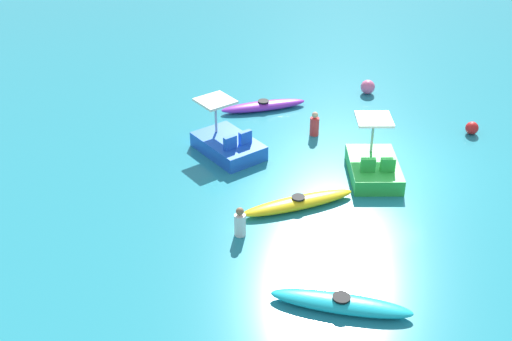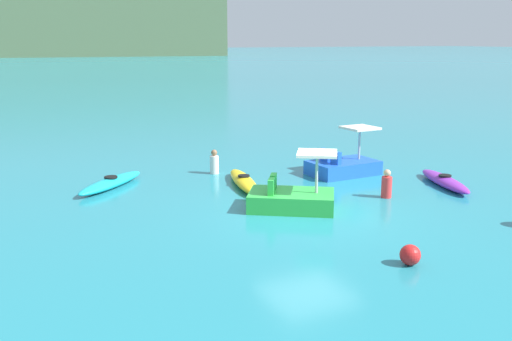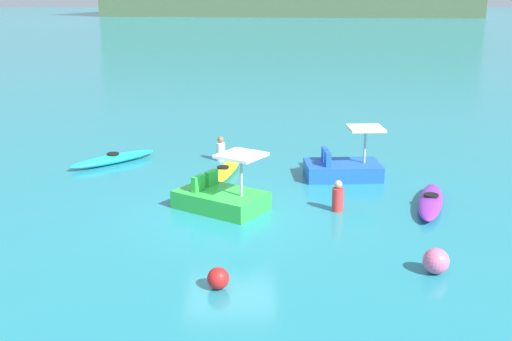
{
  "view_description": "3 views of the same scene",
  "coord_description": "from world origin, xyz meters",
  "px_view_note": "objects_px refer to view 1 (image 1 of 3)",
  "views": [
    {
      "loc": [
        -12.87,
        13.66,
        10.83
      ],
      "look_at": [
        1.71,
        3.65,
        0.28
      ],
      "focal_mm": 46.54,
      "sensor_mm": 36.0,
      "label": 1
    },
    {
      "loc": [
        -8.36,
        -13.37,
        4.75
      ],
      "look_at": [
        0.21,
        3.72,
        0.44
      ],
      "focal_mm": 40.98,
      "sensor_mm": 36.0,
      "label": 2
    },
    {
      "loc": [
        0.53,
        -15.49,
        5.74
      ],
      "look_at": [
        0.74,
        2.35,
        0.58
      ],
      "focal_mm": 42.6,
      "sensor_mm": 36.0,
      "label": 3
    }
  ],
  "objects_px": {
    "kayak_purple": "(263,106)",
    "pedal_boat_blue": "(228,144)",
    "kayak_cyan": "(341,303)",
    "buoy_red": "(472,128)",
    "person_near_shore": "(315,125)",
    "pedal_boat_green": "(374,166)",
    "kayak_yellow": "(298,203)",
    "buoy_pink": "(368,87)",
    "person_by_kayaks": "(240,223)"
  },
  "relations": [
    {
      "from": "pedal_boat_blue",
      "to": "buoy_red",
      "type": "height_order",
      "value": "pedal_boat_blue"
    },
    {
      "from": "kayak_purple",
      "to": "pedal_boat_blue",
      "type": "bearing_deg",
      "value": 125.43
    },
    {
      "from": "kayak_purple",
      "to": "kayak_cyan",
      "type": "height_order",
      "value": "same"
    },
    {
      "from": "pedal_boat_green",
      "to": "person_near_shore",
      "type": "height_order",
      "value": "pedal_boat_green"
    },
    {
      "from": "kayak_purple",
      "to": "person_near_shore",
      "type": "relative_size",
      "value": 3.74
    },
    {
      "from": "kayak_purple",
      "to": "kayak_yellow",
      "type": "xyz_separation_m",
      "value": [
        -5.96,
        2.95,
        -0.0
      ]
    },
    {
      "from": "buoy_pink",
      "to": "person_by_kayaks",
      "type": "xyz_separation_m",
      "value": [
        -5.01,
        9.32,
        0.11
      ]
    },
    {
      "from": "kayak_yellow",
      "to": "pedal_boat_green",
      "type": "xyz_separation_m",
      "value": [
        0.08,
        -3.04,
        0.17
      ]
    },
    {
      "from": "kayak_yellow",
      "to": "kayak_cyan",
      "type": "bearing_deg",
      "value": 155.77
    },
    {
      "from": "kayak_cyan",
      "to": "buoy_red",
      "type": "relative_size",
      "value": 6.44
    },
    {
      "from": "buoy_red",
      "to": "kayak_purple",
      "type": "bearing_deg",
      "value": 40.45
    },
    {
      "from": "kayak_purple",
      "to": "buoy_red",
      "type": "height_order",
      "value": "buoy_red"
    },
    {
      "from": "kayak_cyan",
      "to": "person_by_kayaks",
      "type": "relative_size",
      "value": 3.32
    },
    {
      "from": "pedal_boat_green",
      "to": "buoy_pink",
      "type": "bearing_deg",
      "value": -41.08
    },
    {
      "from": "buoy_pink",
      "to": "person_by_kayaks",
      "type": "bearing_deg",
      "value": 118.26
    },
    {
      "from": "kayak_yellow",
      "to": "pedal_boat_green",
      "type": "distance_m",
      "value": 3.04
    },
    {
      "from": "pedal_boat_blue",
      "to": "person_near_shore",
      "type": "distance_m",
      "value": 3.23
    },
    {
      "from": "buoy_red",
      "to": "kayak_cyan",
      "type": "bearing_deg",
      "value": 113.5
    },
    {
      "from": "pedal_boat_green",
      "to": "buoy_red",
      "type": "relative_size",
      "value": 6.24
    },
    {
      "from": "kayak_purple",
      "to": "buoy_pink",
      "type": "bearing_deg",
      "value": -104.81
    },
    {
      "from": "pedal_boat_blue",
      "to": "person_by_kayaks",
      "type": "distance_m",
      "value": 4.64
    },
    {
      "from": "kayak_yellow",
      "to": "pedal_boat_green",
      "type": "height_order",
      "value": "pedal_boat_green"
    },
    {
      "from": "pedal_boat_blue",
      "to": "person_near_shore",
      "type": "height_order",
      "value": "pedal_boat_blue"
    },
    {
      "from": "kayak_cyan",
      "to": "person_by_kayaks",
      "type": "bearing_deg",
      "value": 5.13
    },
    {
      "from": "kayak_cyan",
      "to": "buoy_red",
      "type": "distance_m",
      "value": 10.5
    },
    {
      "from": "kayak_yellow",
      "to": "buoy_red",
      "type": "bearing_deg",
      "value": -88.39
    },
    {
      "from": "buoy_red",
      "to": "person_by_kayaks",
      "type": "xyz_separation_m",
      "value": [
        -0.39,
        9.97,
        0.16
      ]
    },
    {
      "from": "buoy_red",
      "to": "pedal_boat_green",
      "type": "bearing_deg",
      "value": 91.67
    },
    {
      "from": "buoy_pink",
      "to": "person_near_shore",
      "type": "xyz_separation_m",
      "value": [
        -1.55,
        3.94,
        0.11
      ]
    },
    {
      "from": "buoy_red",
      "to": "pedal_boat_blue",
      "type": "bearing_deg",
      "value": 64.54
    },
    {
      "from": "pedal_boat_green",
      "to": "buoy_red",
      "type": "distance_m",
      "value": 4.81
    },
    {
      "from": "buoy_pink",
      "to": "buoy_red",
      "type": "relative_size",
      "value": 1.24
    },
    {
      "from": "kayak_purple",
      "to": "kayak_cyan",
      "type": "bearing_deg",
      "value": 154.51
    },
    {
      "from": "person_near_shore",
      "to": "person_by_kayaks",
      "type": "relative_size",
      "value": 1.0
    },
    {
      "from": "buoy_red",
      "to": "person_by_kayaks",
      "type": "bearing_deg",
      "value": 92.21
    },
    {
      "from": "pedal_boat_blue",
      "to": "buoy_pink",
      "type": "distance_m",
      "value": 7.17
    },
    {
      "from": "pedal_boat_blue",
      "to": "buoy_red",
      "type": "bearing_deg",
      "value": -115.46
    },
    {
      "from": "kayak_yellow",
      "to": "kayak_purple",
      "type": "bearing_deg",
      "value": -26.32
    },
    {
      "from": "kayak_yellow",
      "to": "person_by_kayaks",
      "type": "relative_size",
      "value": 4.0
    },
    {
      "from": "pedal_boat_green",
      "to": "person_by_kayaks",
      "type": "relative_size",
      "value": 3.21
    },
    {
      "from": "pedal_boat_green",
      "to": "buoy_red",
      "type": "bearing_deg",
      "value": -88.33
    },
    {
      "from": "person_near_shore",
      "to": "kayak_yellow",
      "type": "bearing_deg",
      "value": 135.39
    },
    {
      "from": "kayak_yellow",
      "to": "kayak_cyan",
      "type": "distance_m",
      "value": 4.35
    },
    {
      "from": "kayak_yellow",
      "to": "buoy_pink",
      "type": "xyz_separation_m",
      "value": [
        4.84,
        -7.19,
        0.12
      ]
    },
    {
      "from": "kayak_yellow",
      "to": "person_by_kayaks",
      "type": "xyz_separation_m",
      "value": [
        -0.16,
        2.13,
        0.22
      ]
    },
    {
      "from": "pedal_boat_green",
      "to": "pedal_boat_blue",
      "type": "distance_m",
      "value": 4.85
    },
    {
      "from": "person_by_kayaks",
      "to": "kayak_cyan",
      "type": "bearing_deg",
      "value": -174.87
    },
    {
      "from": "kayak_cyan",
      "to": "person_near_shore",
      "type": "bearing_deg",
      "value": -34.73
    },
    {
      "from": "buoy_red",
      "to": "kayak_yellow",
      "type": "bearing_deg",
      "value": 91.61
    },
    {
      "from": "kayak_purple",
      "to": "pedal_boat_blue",
      "type": "relative_size",
      "value": 1.32
    }
  ]
}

